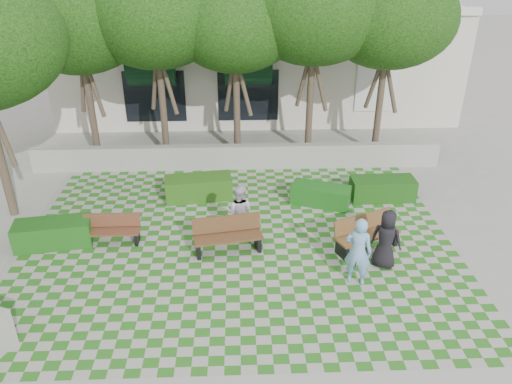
{
  "coord_description": "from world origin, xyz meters",
  "views": [
    {
      "loc": [
        0.02,
        -10.8,
        7.78
      ],
      "look_at": [
        0.5,
        1.5,
        1.4
      ],
      "focal_mm": 35.0,
      "sensor_mm": 36.0,
      "label": 1
    }
  ],
  "objects_px": {
    "bench_east": "(366,234)",
    "hedge_east": "(382,189)",
    "hedge_midright": "(321,195)",
    "person_dark": "(386,239)",
    "person_white": "(239,212)",
    "bench_mid": "(228,236)",
    "hedge_midleft": "(199,188)",
    "person_blue": "(358,251)",
    "bench_west": "(112,230)",
    "hedge_west": "(53,233)"
  },
  "relations": [
    {
      "from": "person_blue",
      "to": "hedge_west",
      "type": "bearing_deg",
      "value": 9.25
    },
    {
      "from": "person_white",
      "to": "bench_mid",
      "type": "bearing_deg",
      "value": 79.57
    },
    {
      "from": "bench_mid",
      "to": "person_blue",
      "type": "bearing_deg",
      "value": -35.45
    },
    {
      "from": "person_white",
      "to": "person_dark",
      "type": "bearing_deg",
      "value": 171.53
    },
    {
      "from": "hedge_east",
      "to": "person_dark",
      "type": "bearing_deg",
      "value": -104.31
    },
    {
      "from": "bench_mid",
      "to": "bench_west",
      "type": "distance_m",
      "value": 3.31
    },
    {
      "from": "bench_mid",
      "to": "hedge_east",
      "type": "height_order",
      "value": "bench_mid"
    },
    {
      "from": "hedge_midleft",
      "to": "person_white",
      "type": "xyz_separation_m",
      "value": [
        1.32,
        -2.42,
        0.43
      ]
    },
    {
      "from": "bench_east",
      "to": "bench_west",
      "type": "bearing_deg",
      "value": 151.46
    },
    {
      "from": "person_white",
      "to": "hedge_east",
      "type": "bearing_deg",
      "value": -141.34
    },
    {
      "from": "bench_mid",
      "to": "hedge_midleft",
      "type": "relative_size",
      "value": 0.9
    },
    {
      "from": "bench_east",
      "to": "hedge_midleft",
      "type": "xyz_separation_m",
      "value": [
        -4.8,
        3.17,
        -0.09
      ]
    },
    {
      "from": "bench_east",
      "to": "hedge_east",
      "type": "distance_m",
      "value": 3.14
    },
    {
      "from": "bench_mid",
      "to": "hedge_east",
      "type": "bearing_deg",
      "value": 19.61
    },
    {
      "from": "bench_east",
      "to": "hedge_midright",
      "type": "relative_size",
      "value": 1.05
    },
    {
      "from": "bench_east",
      "to": "bench_mid",
      "type": "relative_size",
      "value": 1.0
    },
    {
      "from": "person_blue",
      "to": "hedge_midright",
      "type": "bearing_deg",
      "value": -63.14
    },
    {
      "from": "bench_west",
      "to": "hedge_midright",
      "type": "distance_m",
      "value": 6.53
    },
    {
      "from": "bench_east",
      "to": "hedge_midleft",
      "type": "relative_size",
      "value": 0.9
    },
    {
      "from": "hedge_midright",
      "to": "hedge_east",
      "type": "bearing_deg",
      "value": 8.13
    },
    {
      "from": "hedge_midright",
      "to": "person_dark",
      "type": "height_order",
      "value": "person_dark"
    },
    {
      "from": "bench_west",
      "to": "person_blue",
      "type": "height_order",
      "value": "person_blue"
    },
    {
      "from": "bench_mid",
      "to": "hedge_west",
      "type": "distance_m",
      "value": 4.89
    },
    {
      "from": "hedge_west",
      "to": "bench_mid",
      "type": "bearing_deg",
      "value": -5.62
    },
    {
      "from": "bench_east",
      "to": "hedge_midright",
      "type": "bearing_deg",
      "value": 84.3
    },
    {
      "from": "bench_west",
      "to": "bench_mid",
      "type": "bearing_deg",
      "value": -10.01
    },
    {
      "from": "person_dark",
      "to": "bench_west",
      "type": "bearing_deg",
      "value": 18.94
    },
    {
      "from": "hedge_midright",
      "to": "person_dark",
      "type": "bearing_deg",
      "value": -71.58
    },
    {
      "from": "person_dark",
      "to": "hedge_midleft",
      "type": "bearing_deg",
      "value": -8.37
    },
    {
      "from": "bench_east",
      "to": "person_white",
      "type": "distance_m",
      "value": 3.57
    },
    {
      "from": "bench_east",
      "to": "hedge_east",
      "type": "height_order",
      "value": "bench_east"
    },
    {
      "from": "hedge_east",
      "to": "person_dark",
      "type": "relative_size",
      "value": 1.26
    },
    {
      "from": "bench_east",
      "to": "hedge_midright",
      "type": "distance_m",
      "value": 2.73
    },
    {
      "from": "hedge_midleft",
      "to": "hedge_west",
      "type": "xyz_separation_m",
      "value": [
        -3.87,
        -2.64,
        -0.02
      ]
    },
    {
      "from": "bench_mid",
      "to": "hedge_midleft",
      "type": "xyz_separation_m",
      "value": [
        -1.0,
        3.12,
        -0.1
      ]
    },
    {
      "from": "bench_east",
      "to": "person_white",
      "type": "xyz_separation_m",
      "value": [
        -3.48,
        0.75,
        0.34
      ]
    },
    {
      "from": "bench_west",
      "to": "hedge_east",
      "type": "xyz_separation_m",
      "value": [
        8.3,
        2.31,
        -0.04
      ]
    },
    {
      "from": "bench_east",
      "to": "person_white",
      "type": "bearing_deg",
      "value": 143.97
    },
    {
      "from": "hedge_east",
      "to": "hedge_midleft",
      "type": "bearing_deg",
      "value": 177.36
    },
    {
      "from": "bench_west",
      "to": "person_dark",
      "type": "xyz_separation_m",
      "value": [
        7.35,
        -1.41,
        0.42
      ]
    },
    {
      "from": "hedge_midright",
      "to": "person_white",
      "type": "bearing_deg",
      "value": -145.01
    },
    {
      "from": "hedge_east",
      "to": "hedge_midleft",
      "type": "height_order",
      "value": "hedge_midleft"
    },
    {
      "from": "hedge_midright",
      "to": "person_dark",
      "type": "distance_m",
      "value": 3.64
    },
    {
      "from": "hedge_midleft",
      "to": "person_blue",
      "type": "distance_m",
      "value": 6.3
    },
    {
      "from": "hedge_midright",
      "to": "hedge_midleft",
      "type": "distance_m",
      "value": 3.99
    },
    {
      "from": "bench_mid",
      "to": "person_dark",
      "type": "xyz_separation_m",
      "value": [
        4.09,
        -0.87,
        0.34
      ]
    },
    {
      "from": "bench_east",
      "to": "bench_mid",
      "type": "height_order",
      "value": "bench_mid"
    },
    {
      "from": "hedge_midleft",
      "to": "hedge_west",
      "type": "relative_size",
      "value": 1.04
    },
    {
      "from": "hedge_east",
      "to": "hedge_midright",
      "type": "xyz_separation_m",
      "value": [
        -2.09,
        -0.3,
        -0.04
      ]
    },
    {
      "from": "hedge_midright",
      "to": "hedge_midleft",
      "type": "xyz_separation_m",
      "value": [
        -3.95,
        0.58,
        0.05
      ]
    }
  ]
}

